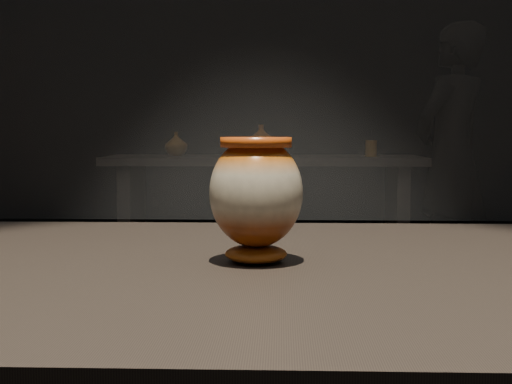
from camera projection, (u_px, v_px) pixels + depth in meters
main_vase at (256, 194)px, 0.91m from camera, size 0.13×0.13×0.16m
back_shelf at (264, 197)px, 4.56m from camera, size 2.00×0.60×0.90m
back_vase_left at (176, 144)px, 4.60m from camera, size 0.20×0.20×0.15m
back_vase_mid at (261, 140)px, 4.52m from camera, size 0.21×0.21×0.20m
back_vase_right at (371, 148)px, 4.45m from camera, size 0.07×0.07×0.10m
visitor at (451, 156)px, 4.79m from camera, size 0.76×0.76×1.78m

